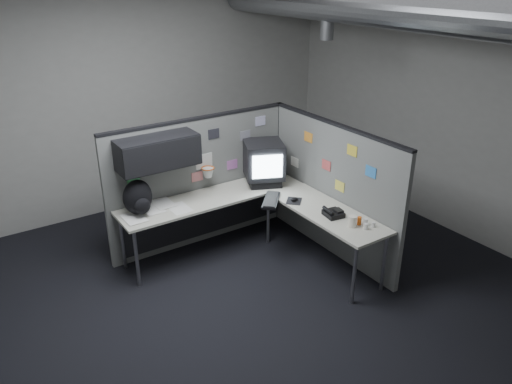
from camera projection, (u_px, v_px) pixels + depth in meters
room at (313, 91)px, 4.98m from camera, size 5.62×5.62×3.22m
partition_back at (190, 172)px, 5.96m from camera, size 2.44×0.42×1.63m
partition_right at (332, 189)px, 5.95m from camera, size 0.07×2.23×1.63m
desk at (243, 209)px, 5.92m from camera, size 2.31×2.11×0.73m
monitor at (264, 162)px, 6.23m from camera, size 0.62×0.62×0.53m
keyboard at (271, 200)px, 5.82m from camera, size 0.43×0.44×0.04m
mouse at (294, 200)px, 5.83m from camera, size 0.26×0.26×0.04m
phone at (333, 213)px, 5.47m from camera, size 0.21×0.23×0.10m
bottles at (365, 223)px, 5.26m from camera, size 0.15×0.17×0.09m
cup at (352, 221)px, 5.24m from camera, size 0.09×0.09×0.12m
papers at (157, 209)px, 5.62m from camera, size 0.74×0.52×0.01m
backpack at (138, 198)px, 5.45m from camera, size 0.39×0.39×0.40m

